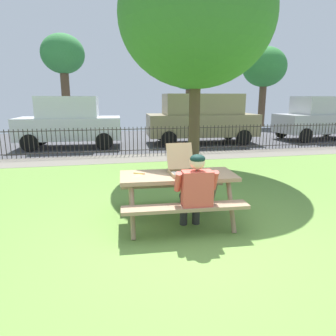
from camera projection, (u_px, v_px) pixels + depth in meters
The scene contains 15 objects.
ground at pixel (174, 208), 5.47m from camera, with size 28.00×10.71×0.02m, color olive.
cobblestone_walkway at pixel (142, 158), 9.90m from camera, with size 28.00×1.40×0.01m, color slate.
street_asphalt at pixel (130, 140), 14.14m from camera, with size 28.00×7.51×0.01m, color #424247.
picnic_table_foreground at pixel (178, 185), 4.76m from camera, with size 1.88×1.58×0.79m.
pizza_box_open at pixel (182, 167), 4.76m from camera, with size 0.44×0.53×0.45m.
pizza_slice_on_table at pixel (137, 175), 4.67m from camera, with size 0.25×0.26×0.02m.
adult_at_table at pixel (195, 190), 4.29m from camera, with size 0.62×0.61×1.19m.
iron_fence_streetside at pixel (139, 140), 10.45m from camera, with size 19.37×0.03×0.95m.
tree_near_table at pixel (196, 17), 7.64m from camera, with size 3.98×3.98×5.74m.
parked_car_left at pixel (70, 122), 11.78m from camera, with size 3.98×1.99×1.98m.
parked_car_center at pixel (202, 117), 12.85m from camera, with size 4.69×2.13×2.08m.
parked_car_right at pixel (319, 118), 14.03m from camera, with size 3.99×2.01×1.98m.
far_tree_midleft at pixel (63, 57), 17.01m from camera, with size 2.41×2.41×5.41m.
far_tree_center at pixel (189, 64), 18.56m from camera, with size 3.46×3.46×5.51m.
far_tree_midright at pixel (264, 68), 19.61m from camera, with size 2.81×2.81×5.12m.
Camera 1 is at (-1.18, -3.66, 1.95)m, focal length 32.25 mm.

